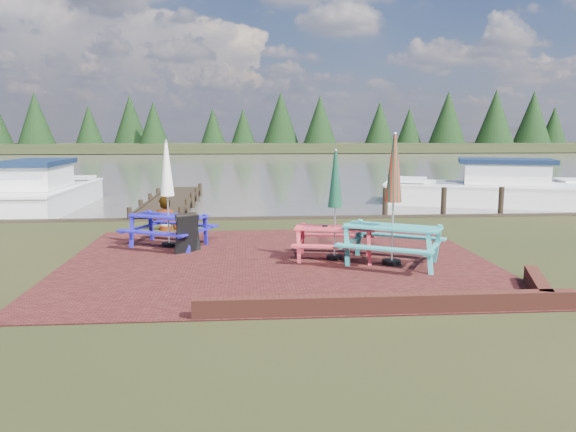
# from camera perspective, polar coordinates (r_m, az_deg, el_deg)

# --- Properties ---
(ground) EXTENTS (120.00, 120.00, 0.00)m
(ground) POSITION_cam_1_polar(r_m,az_deg,el_deg) (11.13, -0.75, -5.81)
(ground) COLOR black
(ground) RESTS_ON ground
(paving) EXTENTS (9.00, 7.50, 0.02)m
(paving) POSITION_cam_1_polar(r_m,az_deg,el_deg) (12.09, -1.07, -4.58)
(paving) COLOR #3A1312
(paving) RESTS_ON ground
(brick_wall) EXTENTS (6.21, 1.79, 0.30)m
(brick_wall) POSITION_cam_1_polar(r_m,az_deg,el_deg) (9.19, 13.89, -8.23)
(brick_wall) COLOR #4C1E16
(brick_wall) RESTS_ON ground
(water) EXTENTS (120.00, 60.00, 0.02)m
(water) POSITION_cam_1_polar(r_m,az_deg,el_deg) (47.84, -3.69, 5.32)
(water) COLOR #49463F
(water) RESTS_ON ground
(far_treeline) EXTENTS (120.00, 10.00, 8.10)m
(far_treeline) POSITION_cam_1_polar(r_m,az_deg,el_deg) (76.76, -4.05, 9.02)
(far_treeline) COLOR black
(far_treeline) RESTS_ON ground
(picnic_table_teal) EXTENTS (2.55, 2.46, 2.72)m
(picnic_table_teal) POSITION_cam_1_polar(r_m,az_deg,el_deg) (11.79, 10.59, -0.41)
(picnic_table_teal) COLOR teal
(picnic_table_teal) RESTS_ON ground
(picnic_table_red) EXTENTS (1.99, 1.85, 2.37)m
(picnic_table_red) POSITION_cam_1_polar(r_m,az_deg,el_deg) (12.11, 4.78, -0.63)
(picnic_table_red) COLOR #CD3440
(picnic_table_red) RESTS_ON ground
(picnic_table_blue) EXTENTS (2.36, 2.27, 2.54)m
(picnic_table_blue) POSITION_cam_1_polar(r_m,az_deg,el_deg) (13.74, -12.09, 0.56)
(picnic_table_blue) COLOR #1D16A5
(picnic_table_blue) RESTS_ON ground
(chalkboard) EXTENTS (0.57, 0.81, 0.89)m
(chalkboard) POSITION_cam_1_polar(r_m,az_deg,el_deg) (13.04, -10.18, -1.73)
(chalkboard) COLOR black
(chalkboard) RESTS_ON ground
(jetty) EXTENTS (1.76, 9.08, 1.00)m
(jetty) POSITION_cam_1_polar(r_m,az_deg,el_deg) (22.36, -11.68, 1.64)
(jetty) COLOR black
(jetty) RESTS_ON ground
(boat_jetty) EXTENTS (2.50, 7.28, 2.11)m
(boat_jetty) POSITION_cam_1_polar(r_m,az_deg,el_deg) (23.01, -23.49, 2.09)
(boat_jetty) COLOR white
(boat_jetty) RESTS_ON ground
(boat_near) EXTENTS (8.01, 5.04, 2.05)m
(boat_near) POSITION_cam_1_polar(r_m,az_deg,el_deg) (23.92, 19.41, 2.49)
(boat_near) COLOR white
(boat_near) RESTS_ON ground
(person) EXTENTS (0.70, 0.48, 1.89)m
(person) POSITION_cam_1_polar(r_m,az_deg,el_deg) (16.12, -12.47, 1.92)
(person) COLOR gray
(person) RESTS_ON ground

